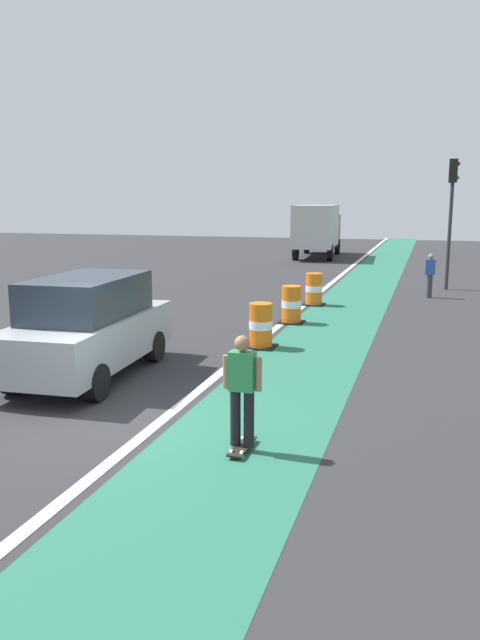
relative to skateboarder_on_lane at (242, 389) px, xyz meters
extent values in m
plane|color=#2D2D30|center=(-2.51, 0.60, -0.91)|extent=(100.00, 100.00, 0.00)
cube|color=#286B51|center=(-0.11, 12.60, -0.91)|extent=(2.50, 80.00, 0.01)
cube|color=silver|center=(-1.61, 12.60, -0.91)|extent=(0.20, 80.00, 0.01)
cube|color=black|center=(0.00, 0.00, -0.84)|extent=(0.23, 0.80, 0.02)
cylinder|color=silver|center=(0.07, -0.26, -0.86)|extent=(0.04, 0.11, 0.11)
cylinder|color=silver|center=(-0.08, -0.26, -0.86)|extent=(0.04, 0.11, 0.11)
cylinder|color=silver|center=(0.08, 0.26, -0.86)|extent=(0.04, 0.11, 0.11)
cylinder|color=silver|center=(-0.07, 0.26, -0.86)|extent=(0.04, 0.11, 0.11)
cylinder|color=black|center=(0.10, 0.00, -0.42)|extent=(0.15, 0.15, 0.82)
cylinder|color=black|center=(-0.10, 0.00, -0.42)|extent=(0.15, 0.15, 0.82)
cube|color=#338C4C|center=(0.00, 0.00, 0.27)|extent=(0.36, 0.22, 0.56)
cylinder|color=#9E7051|center=(0.24, 0.00, 0.24)|extent=(0.09, 0.09, 0.48)
cylinder|color=#9E7051|center=(-0.24, 0.00, 0.24)|extent=(0.09, 0.09, 0.48)
sphere|color=#9E7051|center=(0.00, 0.00, 0.67)|extent=(0.22, 0.22, 0.22)
cube|color=#9EA0A5|center=(-4.06, 2.79, -0.12)|extent=(2.11, 4.70, 0.90)
cube|color=#232D38|center=(-4.06, 2.79, 0.73)|extent=(1.79, 2.94, 0.80)
cylinder|color=black|center=(-4.97, 4.16, -0.57)|extent=(0.32, 0.70, 0.68)
cylinder|color=black|center=(-3.33, 4.26, -0.57)|extent=(0.32, 0.70, 0.68)
cylinder|color=black|center=(-4.80, 1.31, -0.57)|extent=(0.32, 0.70, 0.68)
cylinder|color=black|center=(-3.16, 1.41, -0.57)|extent=(0.32, 0.70, 0.68)
cylinder|color=orange|center=(-1.41, 6.24, -0.66)|extent=(0.56, 0.56, 0.42)
cylinder|color=white|center=(-1.41, 6.24, -0.35)|extent=(0.57, 0.57, 0.21)
cylinder|color=orange|center=(-1.41, 6.24, -0.03)|extent=(0.56, 0.56, 0.42)
cube|color=black|center=(-1.41, 6.24, -0.89)|extent=(0.73, 0.73, 0.04)
cylinder|color=orange|center=(-1.37, 9.48, -0.66)|extent=(0.56, 0.56, 0.42)
cylinder|color=white|center=(-1.37, 9.48, -0.35)|extent=(0.57, 0.57, 0.21)
cylinder|color=orange|center=(-1.37, 9.48, -0.03)|extent=(0.56, 0.56, 0.42)
cube|color=black|center=(-1.37, 9.48, -0.89)|extent=(0.73, 0.73, 0.04)
cylinder|color=orange|center=(-1.31, 12.81, -0.66)|extent=(0.56, 0.56, 0.42)
cylinder|color=white|center=(-1.31, 12.81, -0.35)|extent=(0.57, 0.57, 0.21)
cylinder|color=orange|center=(-1.31, 12.81, -0.03)|extent=(0.56, 0.56, 0.42)
cube|color=black|center=(-1.31, 12.81, -0.89)|extent=(0.73, 0.73, 0.04)
cube|color=beige|center=(-4.36, 30.11, 1.07)|extent=(2.63, 5.73, 2.50)
cube|color=#B21E19|center=(-4.60, 33.95, 0.62)|extent=(2.31, 2.03, 2.10)
cylinder|color=black|center=(-5.61, 33.69, -0.43)|extent=(0.36, 0.98, 0.96)
cylinder|color=black|center=(-3.56, 33.82, -0.43)|extent=(0.36, 0.98, 0.96)
cylinder|color=black|center=(-5.31, 28.65, -0.43)|extent=(0.36, 0.98, 0.96)
cylinder|color=black|center=(-3.25, 28.77, -0.43)|extent=(0.36, 0.98, 0.96)
cylinder|color=#2D2D2D|center=(3.09, 18.13, 1.19)|extent=(0.14, 0.14, 4.20)
cube|color=black|center=(3.09, 18.13, 3.74)|extent=(0.32, 0.32, 0.90)
sphere|color=red|center=(3.26, 18.13, 4.00)|extent=(0.16, 0.16, 0.16)
sphere|color=green|center=(3.26, 18.13, 3.48)|extent=(0.16, 0.16, 0.16)
cylinder|color=#33333D|center=(2.45, 15.67, -0.48)|extent=(0.20, 0.20, 0.86)
cube|color=#2D4CA5|center=(2.45, 15.67, 0.22)|extent=(0.34, 0.20, 0.54)
sphere|color=#9E7051|center=(2.45, 15.67, 0.60)|extent=(0.20, 0.20, 0.20)
camera|label=1|loc=(2.43, -8.06, 2.61)|focal=35.02mm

